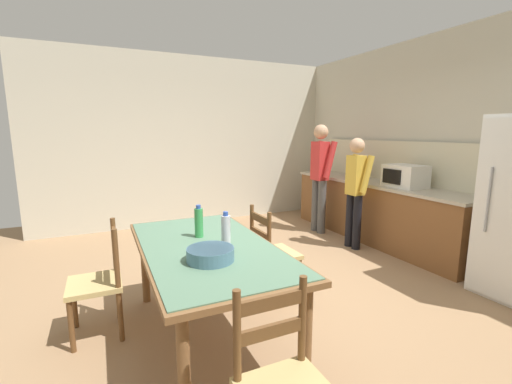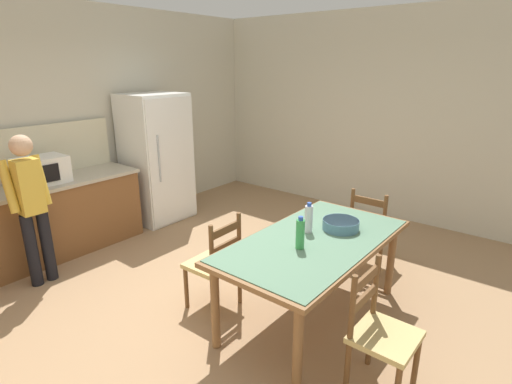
{
  "view_description": "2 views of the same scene",
  "coord_description": "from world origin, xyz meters",
  "views": [
    {
      "loc": [
        2.75,
        -1.54,
        1.62
      ],
      "look_at": [
        -0.23,
        -0.14,
        1.04
      ],
      "focal_mm": 24.0,
      "sensor_mm": 36.0,
      "label": 1
    },
    {
      "loc": [
        -2.38,
        -2.33,
        2.17
      ],
      "look_at": [
        0.31,
        -0.19,
        1.06
      ],
      "focal_mm": 28.0,
      "sensor_mm": 36.0,
      "label": 2
    }
  ],
  "objects": [
    {
      "name": "ground_plane",
      "position": [
        0.0,
        0.0,
        0.0
      ],
      "size": [
        8.32,
        8.32,
        0.0
      ],
      "primitive_type": "plane",
      "color": "#9E7A56"
    },
    {
      "name": "wall_back",
      "position": [
        0.0,
        2.66,
        1.45
      ],
      "size": [
        6.52,
        0.12,
        2.9
      ],
      "primitive_type": "cube",
      "color": "beige",
      "rests_on": "ground"
    },
    {
      "name": "wall_right",
      "position": [
        3.26,
        0.0,
        1.45
      ],
      "size": [
        0.12,
        5.2,
        2.9
      ],
      "primitive_type": "cube",
      "color": "beige",
      "rests_on": "ground"
    },
    {
      "name": "kitchen_counter",
      "position": [
        -1.03,
        2.23,
        0.45
      ],
      "size": [
        3.16,
        0.66,
        0.89
      ],
      "color": "brown",
      "rests_on": "ground"
    },
    {
      "name": "refrigerator",
      "position": [
        1.05,
        2.19,
        0.89
      ],
      "size": [
        0.8,
        0.73,
        1.79
      ],
      "color": "white",
      "rests_on": "ground"
    },
    {
      "name": "microwave",
      "position": [
        -0.51,
        2.21,
        1.04
      ],
      "size": [
        0.5,
        0.39,
        0.3
      ],
      "color": "white",
      "rests_on": "kitchen_counter"
    },
    {
      "name": "dining_table",
      "position": [
        0.32,
        -0.81,
        0.69
      ],
      "size": [
        1.84,
        0.98,
        0.77
      ],
      "rotation": [
        0.0,
        0.0,
        -0.01
      ],
      "color": "brown",
      "rests_on": "ground"
    },
    {
      "name": "bottle_near_centre",
      "position": [
        0.09,
        -0.81,
        0.89
      ],
      "size": [
        0.07,
        0.07,
        0.27
      ],
      "color": "green",
      "rests_on": "dining_table"
    },
    {
      "name": "bottle_off_centre",
      "position": [
        0.41,
        -0.69,
        0.89
      ],
      "size": [
        0.07,
        0.07,
        0.27
      ],
      "color": "silver",
      "rests_on": "dining_table"
    },
    {
      "name": "serving_bowl",
      "position": [
        0.64,
        -0.89,
        0.82
      ],
      "size": [
        0.32,
        0.32,
        0.09
      ],
      "color": "slate",
      "rests_on": "dining_table"
    },
    {
      "name": "chair_head_end",
      "position": [
        1.53,
        -0.82,
        0.44
      ],
      "size": [
        0.4,
        0.42,
        0.91
      ],
      "rotation": [
        0.0,
        0.0,
        1.56
      ],
      "color": "brown",
      "rests_on": "ground"
    },
    {
      "name": "chair_side_near_left",
      "position": [
        -0.1,
        -1.58,
        0.44
      ],
      "size": [
        0.43,
        0.41,
        0.91
      ],
      "rotation": [
        0.0,
        0.0,
        -0.02
      ],
      "color": "brown",
      "rests_on": "ground"
    },
    {
      "name": "chair_side_far_left",
      "position": [
        -0.08,
        -0.03,
        0.44
      ],
      "size": [
        0.43,
        0.41,
        0.91
      ],
      "rotation": [
        0.0,
        0.0,
        3.16
      ],
      "color": "brown",
      "rests_on": "ground"
    },
    {
      "name": "person_at_counter",
      "position": [
        -0.87,
        1.69,
        0.87
      ],
      "size": [
        0.39,
        0.27,
        1.54
      ],
      "rotation": [
        0.0,
        0.0,
        1.57
      ],
      "color": "black",
      "rests_on": "ground"
    }
  ]
}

